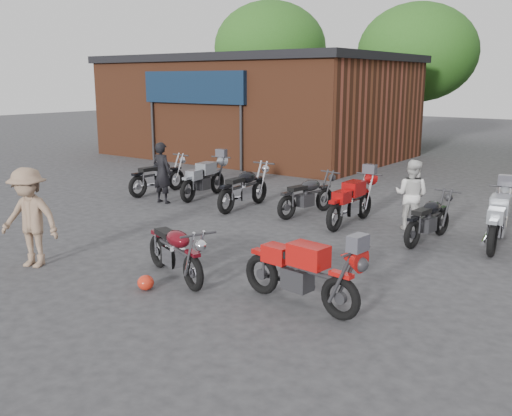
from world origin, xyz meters
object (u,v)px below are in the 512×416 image
Objects in this scene: row_bike_1 at (204,177)px; row_bike_5 at (429,216)px; person_tan at (30,218)px; row_bike_2 at (244,185)px; row_bike_3 at (307,193)px; sportbike at (302,269)px; helmet at (146,283)px; row_bike_4 at (351,199)px; person_light at (411,195)px; vintage_motorcycle at (175,248)px; row_bike_0 at (158,174)px; person_dark at (162,173)px; row_bike_6 at (498,217)px.

row_bike_5 is at bearing -102.94° from row_bike_1.
person_tan is 6.61m from row_bike_1.
row_bike_3 is (1.71, 0.34, -0.05)m from row_bike_2.
person_tan is 6.02m from row_bike_2.
row_bike_3 is at bearing 126.83° from sportbike.
row_bike_4 reaches higher than helmet.
row_bike_2 is at bearing 91.25° from row_bike_4.
helmet is 6.51m from person_light.
person_light is at bearing -96.49° from row_bike_1.
row_bike_3 is (1.88, 6.34, -0.34)m from person_tan.
row_bike_4 reaches higher than vintage_motorcycle.
row_bike_1 is at bearing 148.34° from vintage_motorcycle.
vintage_motorcycle is 0.93× the size of row_bike_0.
person_tan reaches higher than person_light.
row_bike_1 is (-1.60, 6.41, -0.30)m from person_tan.
helmet is 6.69m from person_dark.
row_bike_2 is at bearing 141.08° from sportbike.
row_bike_0 is at bearing 85.84° from row_bike_2.
row_bike_6 is at bearing -174.35° from person_dark.
person_dark is 1.33m from row_bike_0.
row_bike_5 is at bearing 64.37° from helmet.
person_tan is at bearing -174.00° from row_bike_1.
helmet is 2.67m from person_tan.
person_light is 0.77× the size of row_bike_0.
row_bike_3 is (-3.01, 5.06, -0.04)m from sportbike.
row_bike_3 is at bearing 81.36° from row_bike_6.
person_tan is at bearing 126.59° from row_bike_6.
helmet is (-2.36, -0.90, -0.47)m from sportbike.
person_dark is 8.49m from row_bike_6.
row_bike_5 is (4.98, -0.18, -0.07)m from row_bike_2.
vintage_motorcycle is 2.79m from person_tan.
row_bike_6 is (1.24, 0.47, 0.07)m from row_bike_5.
row_bike_5 is (8.19, -0.22, -0.06)m from row_bike_0.
row_bike_1 is at bearing 73.68° from row_bike_2.
person_light reaches higher than row_bike_4.
vintage_motorcycle is at bearing 2.92° from person_tan.
row_bike_2 reaches higher than vintage_motorcycle.
row_bike_0 is at bearing 155.12° from sportbike.
row_bike_1 reaches higher than row_bike_0.
person_tan is at bearing 53.80° from person_light.
person_light is at bearing 48.29° from row_bike_5.
vintage_motorcycle is 1.03× the size of row_bike_5.
person_tan is at bearing 143.90° from row_bike_5.
person_dark reaches higher than helmet.
row_bike_3 is 3.30m from row_bike_5.
row_bike_4 is (-1.26, -0.44, -0.19)m from person_light.
helmet is 7.32m from row_bike_1.
person_dark reaches higher than row_bike_5.
person_dark reaches higher than sportbike.
sportbike is 5.13m from row_bike_4.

